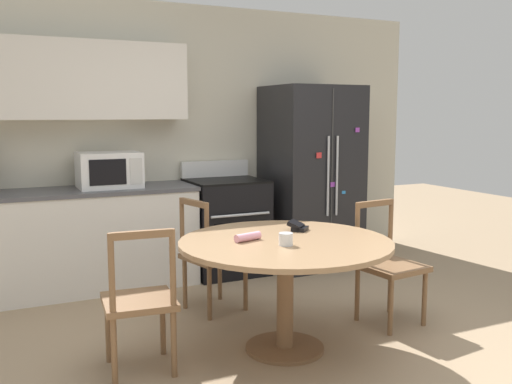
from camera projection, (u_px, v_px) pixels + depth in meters
name	position (u px, v px, depth m)	size (l,w,h in m)	color
ground_plane	(326.00, 370.00, 3.48)	(14.00, 14.00, 0.00)	#9E8466
back_wall	(156.00, 125.00, 5.47)	(5.20, 0.44, 2.60)	beige
kitchen_counter	(74.00, 241.00, 4.98)	(2.13, 0.64, 0.90)	silver
refrigerator	(311.00, 177.00, 5.82)	(0.85, 0.81, 1.83)	black
oven_range	(226.00, 225.00, 5.56)	(0.71, 0.68, 1.08)	black
microwave	(109.00, 170.00, 5.04)	(0.54, 0.39, 0.31)	white
dining_table	(285.00, 258.00, 3.70)	(1.38, 1.38, 0.74)	#997551
dining_chair_left	(140.00, 302.00, 3.41)	(0.46, 0.46, 0.90)	brown
dining_chair_right	(388.00, 265.00, 4.23)	(0.47, 0.47, 0.90)	brown
dining_chair_far	(212.00, 257.00, 4.48)	(0.51, 0.51, 0.90)	brown
candle_glass	(286.00, 240.00, 3.53)	(0.09, 0.09, 0.08)	silver
folded_napkin	(248.00, 237.00, 3.66)	(0.20, 0.10, 0.05)	pink
wallet	(298.00, 227.00, 3.98)	(0.17, 0.17, 0.07)	black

